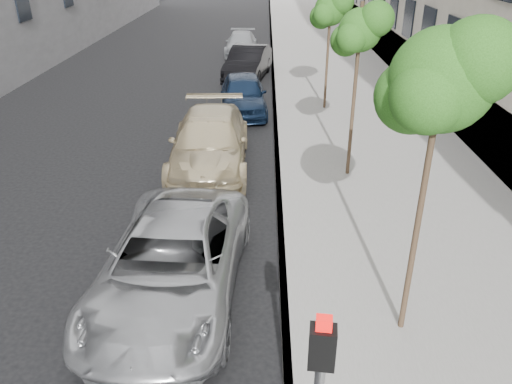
{
  "coord_description": "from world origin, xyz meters",
  "views": [
    {
      "loc": [
        0.78,
        -5.33,
        6.18
      ],
      "look_at": [
        0.6,
        4.0,
        1.5
      ],
      "focal_mm": 35.0,
      "sensor_mm": 36.0,
      "label": 1
    }
  ],
  "objects_px": {
    "suv": "(210,143)",
    "sedan_black": "(248,63)",
    "sedan_blue": "(243,94)",
    "sedan_rear": "(241,44)",
    "tree_mid": "(361,31)",
    "minivan": "(172,263)",
    "tree_near": "(444,80)",
    "tree_far": "(331,10)"
  },
  "relations": [
    {
      "from": "suv",
      "to": "sedan_rear",
      "type": "relative_size",
      "value": 1.24
    },
    {
      "from": "tree_mid",
      "to": "suv",
      "type": "distance_m",
      "value": 5.33
    },
    {
      "from": "sedan_black",
      "to": "sedan_rear",
      "type": "distance_m",
      "value": 6.08
    },
    {
      "from": "tree_far",
      "to": "sedan_black",
      "type": "bearing_deg",
      "value": 121.95
    },
    {
      "from": "tree_mid",
      "to": "tree_near",
      "type": "bearing_deg",
      "value": -90.0
    },
    {
      "from": "tree_far",
      "to": "sedan_black",
      "type": "height_order",
      "value": "tree_far"
    },
    {
      "from": "minivan",
      "to": "sedan_rear",
      "type": "height_order",
      "value": "minivan"
    },
    {
      "from": "tree_far",
      "to": "suv",
      "type": "height_order",
      "value": "tree_far"
    },
    {
      "from": "tree_far",
      "to": "sedan_black",
      "type": "distance_m",
      "value": 7.03
    },
    {
      "from": "tree_far",
      "to": "sedan_blue",
      "type": "relative_size",
      "value": 1.04
    },
    {
      "from": "tree_near",
      "to": "tree_mid",
      "type": "distance_m",
      "value": 6.51
    },
    {
      "from": "sedan_blue",
      "to": "sedan_rear",
      "type": "distance_m",
      "value": 11.66
    },
    {
      "from": "tree_near",
      "to": "minivan",
      "type": "bearing_deg",
      "value": 167.47
    },
    {
      "from": "tree_mid",
      "to": "suv",
      "type": "bearing_deg",
      "value": 171.11
    },
    {
      "from": "tree_mid",
      "to": "suv",
      "type": "relative_size",
      "value": 0.85
    },
    {
      "from": "sedan_rear",
      "to": "sedan_black",
      "type": "bearing_deg",
      "value": -83.65
    },
    {
      "from": "tree_near",
      "to": "sedan_rear",
      "type": "distance_m",
      "value": 25.0
    },
    {
      "from": "tree_mid",
      "to": "sedan_black",
      "type": "bearing_deg",
      "value": 105.7
    },
    {
      "from": "sedan_rear",
      "to": "tree_far",
      "type": "bearing_deg",
      "value": -70.36
    },
    {
      "from": "tree_near",
      "to": "tree_far",
      "type": "xyz_separation_m",
      "value": [
        -0.0,
        13.0,
        -0.56
      ]
    },
    {
      "from": "tree_mid",
      "to": "tree_far",
      "type": "bearing_deg",
      "value": 90.0
    },
    {
      "from": "suv",
      "to": "sedan_black",
      "type": "height_order",
      "value": "suv"
    },
    {
      "from": "sedan_blue",
      "to": "sedan_black",
      "type": "bearing_deg",
      "value": 85.74
    },
    {
      "from": "tree_near",
      "to": "sedan_rear",
      "type": "bearing_deg",
      "value": 99.18
    },
    {
      "from": "tree_far",
      "to": "suv",
      "type": "bearing_deg",
      "value": -124.98
    },
    {
      "from": "minivan",
      "to": "sedan_black",
      "type": "bearing_deg",
      "value": 90.57
    },
    {
      "from": "tree_mid",
      "to": "sedan_rear",
      "type": "xyz_separation_m",
      "value": [
        -3.94,
        17.89,
        -3.5
      ]
    },
    {
      "from": "suv",
      "to": "sedan_blue",
      "type": "bearing_deg",
      "value": 80.4
    },
    {
      "from": "tree_far",
      "to": "suv",
      "type": "distance_m",
      "value": 7.8
    },
    {
      "from": "tree_mid",
      "to": "minivan",
      "type": "height_order",
      "value": "tree_mid"
    },
    {
      "from": "tree_far",
      "to": "sedan_rear",
      "type": "bearing_deg",
      "value": 109.1
    },
    {
      "from": "tree_near",
      "to": "minivan",
      "type": "height_order",
      "value": "tree_near"
    },
    {
      "from": "tree_far",
      "to": "minivan",
      "type": "xyz_separation_m",
      "value": [
        -4.18,
        -12.07,
        -3.16
      ]
    },
    {
      "from": "tree_far",
      "to": "sedan_rear",
      "type": "distance_m",
      "value": 12.49
    },
    {
      "from": "tree_mid",
      "to": "sedan_blue",
      "type": "relative_size",
      "value": 1.08
    },
    {
      "from": "tree_mid",
      "to": "minivan",
      "type": "relative_size",
      "value": 0.87
    },
    {
      "from": "suv",
      "to": "sedan_black",
      "type": "xyz_separation_m",
      "value": [
        0.77,
        11.19,
        -0.02
      ]
    },
    {
      "from": "sedan_rear",
      "to": "suv",
      "type": "bearing_deg",
      "value": -89.98
    },
    {
      "from": "sedan_black",
      "to": "sedan_rear",
      "type": "xyz_separation_m",
      "value": [
        -0.62,
        6.05,
        -0.14
      ]
    },
    {
      "from": "minivan",
      "to": "suv",
      "type": "height_order",
      "value": "suv"
    },
    {
      "from": "tree_near",
      "to": "sedan_black",
      "type": "bearing_deg",
      "value": 100.29
    },
    {
      "from": "tree_near",
      "to": "sedan_black",
      "type": "xyz_separation_m",
      "value": [
        -3.33,
        18.33,
        -3.7
      ]
    }
  ]
}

